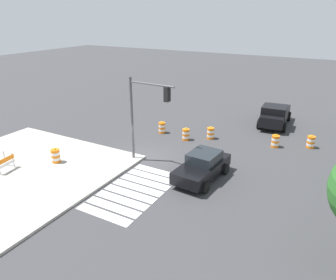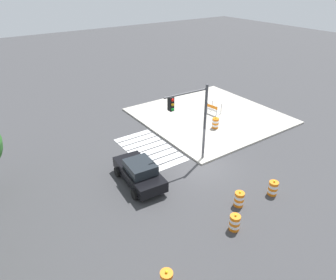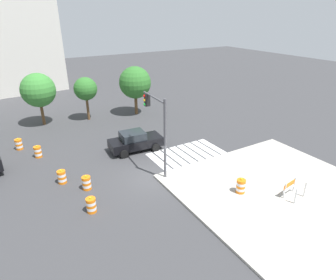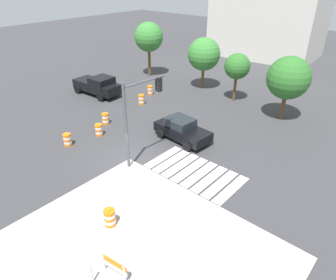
{
  "view_description": "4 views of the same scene",
  "coord_description": "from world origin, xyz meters",
  "px_view_note": "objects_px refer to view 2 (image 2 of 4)",
  "views": [
    {
      "loc": [
        16.72,
        11.1,
        9.35
      ],
      "look_at": [
        -0.24,
        1.62,
        1.56
      ],
      "focal_mm": 34.24,
      "sensor_mm": 36.0,
      "label": 1
    },
    {
      "loc": [
        -13.34,
        12.09,
        11.89
      ],
      "look_at": [
        2.17,
        1.34,
        1.5
      ],
      "focal_mm": 32.66,
      "sensor_mm": 36.0,
      "label": 2
    },
    {
      "loc": [
        -8.01,
        -15.31,
        10.52
      ],
      "look_at": [
        2.16,
        1.64,
        1.69
      ],
      "focal_mm": 30.86,
      "sensor_mm": 36.0,
      "label": 3
    },
    {
      "loc": [
        13.04,
        -11.03,
        11.1
      ],
      "look_at": [
        0.78,
        2.96,
        0.61
      ],
      "focal_mm": 32.62,
      "sensor_mm": 36.0,
      "label": 4
    }
  ],
  "objects_px": {
    "traffic_barrel_far_curb": "(273,188)",
    "traffic_light_pole": "(192,113)",
    "traffic_barrel_on_sidewalk": "(215,123)",
    "sports_car": "(139,172)",
    "traffic_barrel_near_corner": "(235,222)",
    "construction_barricade": "(213,108)",
    "traffic_barrel_median_far": "(239,199)",
    "traffic_barrel_median_near": "(167,280)"
  },
  "relations": [
    {
      "from": "traffic_barrel_far_curb",
      "to": "traffic_light_pole",
      "type": "relative_size",
      "value": 0.19
    },
    {
      "from": "traffic_barrel_on_sidewalk",
      "to": "sports_car",
      "type": "bearing_deg",
      "value": 107.71
    },
    {
      "from": "traffic_barrel_far_curb",
      "to": "traffic_barrel_near_corner",
      "type": "bearing_deg",
      "value": 100.49
    },
    {
      "from": "construction_barricade",
      "to": "traffic_barrel_median_far",
      "type": "bearing_deg",
      "value": 144.75
    },
    {
      "from": "traffic_barrel_on_sidewalk",
      "to": "traffic_light_pole",
      "type": "relative_size",
      "value": 0.19
    },
    {
      "from": "construction_barricade",
      "to": "traffic_barrel_near_corner",
      "type": "bearing_deg",
      "value": 142.41
    },
    {
      "from": "sports_car",
      "to": "traffic_barrel_on_sidewalk",
      "type": "relative_size",
      "value": 4.34
    },
    {
      "from": "traffic_barrel_on_sidewalk",
      "to": "construction_barricade",
      "type": "distance_m",
      "value": 3.04
    },
    {
      "from": "traffic_barrel_near_corner",
      "to": "traffic_barrel_median_near",
      "type": "distance_m",
      "value": 4.9
    },
    {
      "from": "traffic_barrel_median_near",
      "to": "traffic_barrel_median_far",
      "type": "xyz_separation_m",
      "value": [
        1.96,
        -6.41,
        0.0
      ]
    },
    {
      "from": "traffic_barrel_near_corner",
      "to": "traffic_barrel_median_near",
      "type": "bearing_deg",
      "value": 99.01
    },
    {
      "from": "construction_barricade",
      "to": "traffic_light_pole",
      "type": "relative_size",
      "value": 0.24
    },
    {
      "from": "sports_car",
      "to": "construction_barricade",
      "type": "relative_size",
      "value": 3.32
    },
    {
      "from": "traffic_barrel_on_sidewalk",
      "to": "construction_barricade",
      "type": "bearing_deg",
      "value": -37.86
    },
    {
      "from": "traffic_barrel_near_corner",
      "to": "traffic_light_pole",
      "type": "distance_m",
      "value": 7.38
    },
    {
      "from": "sports_car",
      "to": "traffic_barrel_median_near",
      "type": "bearing_deg",
      "value": 158.56
    },
    {
      "from": "sports_car",
      "to": "traffic_barrel_on_sidewalk",
      "type": "xyz_separation_m",
      "value": [
        2.92,
        -9.16,
        -0.21
      ]
    },
    {
      "from": "sports_car",
      "to": "construction_barricade",
      "type": "xyz_separation_m",
      "value": [
        5.32,
        -11.02,
        -0.09
      ]
    },
    {
      "from": "traffic_light_pole",
      "to": "traffic_barrel_median_far",
      "type": "bearing_deg",
      "value": 175.82
    },
    {
      "from": "traffic_barrel_median_far",
      "to": "construction_barricade",
      "type": "xyz_separation_m",
      "value": [
        10.46,
        -7.39,
        0.27
      ]
    },
    {
      "from": "traffic_barrel_near_corner",
      "to": "traffic_light_pole",
      "type": "height_order",
      "value": "traffic_light_pole"
    },
    {
      "from": "sports_car",
      "to": "traffic_barrel_median_near",
      "type": "height_order",
      "value": "sports_car"
    },
    {
      "from": "traffic_barrel_far_curb",
      "to": "construction_barricade",
      "type": "xyz_separation_m",
      "value": [
        10.91,
        -4.96,
        0.27
      ]
    },
    {
      "from": "traffic_barrel_near_corner",
      "to": "traffic_barrel_on_sidewalk",
      "type": "xyz_separation_m",
      "value": [
        9.26,
        -7.11,
        0.15
      ]
    },
    {
      "from": "traffic_barrel_median_near",
      "to": "traffic_barrel_median_far",
      "type": "bearing_deg",
      "value": -73.0
    },
    {
      "from": "traffic_barrel_near_corner",
      "to": "traffic_light_pole",
      "type": "xyz_separation_m",
      "value": [
        6.23,
        -1.95,
        3.46
      ]
    },
    {
      "from": "traffic_barrel_near_corner",
      "to": "traffic_light_pole",
      "type": "bearing_deg",
      "value": -17.37
    },
    {
      "from": "traffic_barrel_median_far",
      "to": "traffic_light_pole",
      "type": "relative_size",
      "value": 0.19
    },
    {
      "from": "sports_car",
      "to": "traffic_light_pole",
      "type": "height_order",
      "value": "traffic_light_pole"
    },
    {
      "from": "traffic_barrel_far_curb",
      "to": "construction_barricade",
      "type": "bearing_deg",
      "value": -24.46
    },
    {
      "from": "traffic_barrel_median_far",
      "to": "traffic_barrel_on_sidewalk",
      "type": "distance_m",
      "value": 9.78
    },
    {
      "from": "traffic_barrel_median_far",
      "to": "traffic_barrel_median_near",
      "type": "bearing_deg",
      "value": 107.0
    },
    {
      "from": "traffic_barrel_median_far",
      "to": "construction_barricade",
      "type": "height_order",
      "value": "construction_barricade"
    },
    {
      "from": "traffic_barrel_median_far",
      "to": "traffic_barrel_far_curb",
      "type": "bearing_deg",
      "value": -100.54
    },
    {
      "from": "traffic_barrel_on_sidewalk",
      "to": "construction_barricade",
      "type": "relative_size",
      "value": 0.76
    },
    {
      "from": "traffic_barrel_far_curb",
      "to": "construction_barricade",
      "type": "height_order",
      "value": "construction_barricade"
    },
    {
      "from": "sports_car",
      "to": "traffic_barrel_on_sidewalk",
      "type": "bearing_deg",
      "value": -72.29
    },
    {
      "from": "traffic_barrel_median_far",
      "to": "construction_barricade",
      "type": "distance_m",
      "value": 12.81
    },
    {
      "from": "traffic_barrel_median_far",
      "to": "traffic_barrel_far_curb",
      "type": "xyz_separation_m",
      "value": [
        -0.45,
        -2.43,
        0.0
      ]
    },
    {
      "from": "traffic_barrel_on_sidewalk",
      "to": "traffic_barrel_far_curb",
      "type": "bearing_deg",
      "value": 160.0
    },
    {
      "from": "sports_car",
      "to": "traffic_barrel_near_corner",
      "type": "distance_m",
      "value": 6.66
    },
    {
      "from": "construction_barricade",
      "to": "traffic_light_pole",
      "type": "bearing_deg",
      "value": 127.68
    }
  ]
}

